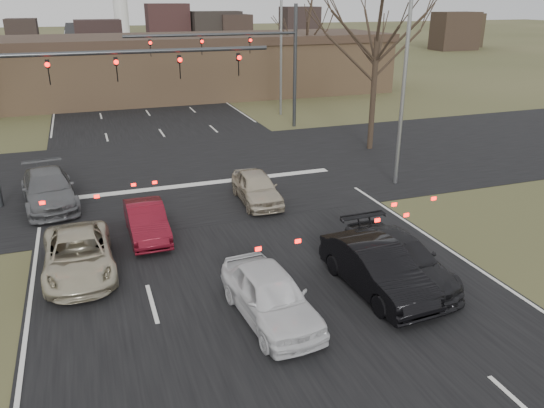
{
  "coord_description": "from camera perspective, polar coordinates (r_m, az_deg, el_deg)",
  "views": [
    {
      "loc": [
        -4.7,
        -10.69,
        8.28
      ],
      "look_at": [
        0.76,
        4.55,
        2.0
      ],
      "focal_mm": 35.0,
      "sensor_mm": 36.0,
      "label": 1
    }
  ],
  "objects": [
    {
      "name": "mast_arm_near",
      "position": [
        23.91,
        -21.28,
        12.1
      ],
      "size": [
        12.12,
        0.24,
        8.0
      ],
      "color": "#383A3D",
      "rests_on": "ground"
    },
    {
      "name": "car_charcoal_sedan",
      "position": [
        17.06,
        13.46,
        -5.79
      ],
      "size": [
        2.07,
        4.87,
        1.4
      ],
      "primitive_type": "imported",
      "rotation": [
        0.0,
        0.0,
        0.02
      ],
      "color": "black",
      "rests_on": "ground"
    },
    {
      "name": "car_red_ahead",
      "position": [
        20.09,
        -13.35,
        -1.78
      ],
      "size": [
        1.37,
        3.84,
        1.26
      ],
      "primitive_type": "imported",
      "rotation": [
        0.0,
        0.0,
        0.01
      ],
      "color": "maroon",
      "rests_on": "ground"
    },
    {
      "name": "road_main",
      "position": [
        71.32,
        -16.27,
        13.74
      ],
      "size": [
        14.0,
        300.0,
        0.02
      ],
      "primitive_type": "cube",
      "color": "black",
      "rests_on": "ground"
    },
    {
      "name": "car_grey_ahead",
      "position": [
        24.45,
        -22.9,
        1.5
      ],
      "size": [
        2.63,
        5.23,
        1.46
      ],
      "primitive_type": "imported",
      "rotation": [
        0.0,
        0.0,
        0.12
      ],
      "color": "slate",
      "rests_on": "ground"
    },
    {
      "name": "streetlight_right_near",
      "position": [
        24.86,
        13.82,
        14.41
      ],
      "size": [
        2.34,
        0.25,
        10.0
      ],
      "color": "gray",
      "rests_on": "ground"
    },
    {
      "name": "car_black_hatch",
      "position": [
        16.27,
        11.21,
        -6.85
      ],
      "size": [
        1.82,
        4.56,
        1.48
      ],
      "primitive_type": "imported",
      "rotation": [
        0.0,
        0.0,
        0.06
      ],
      "color": "black",
      "rests_on": "ground"
    },
    {
      "name": "car_silver_ahead",
      "position": [
        22.89,
        -1.67,
        1.78
      ],
      "size": [
        1.74,
        3.99,
        1.34
      ],
      "primitive_type": "imported",
      "rotation": [
        0.0,
        0.0,
        -0.04
      ],
      "color": "beige",
      "rests_on": "ground"
    },
    {
      "name": "mast_arm_far",
      "position": [
        35.55,
        -1.87,
        15.94
      ],
      "size": [
        11.12,
        0.24,
        8.0
      ],
      "color": "#383A3D",
      "rests_on": "ground"
    },
    {
      "name": "building",
      "position": [
        49.47,
        -12.17,
        14.24
      ],
      "size": [
        42.4,
        10.4,
        5.3
      ],
      "color": "#8F6D4D",
      "rests_on": "ground"
    },
    {
      "name": "tree_right_far",
      "position": [
        49.77,
        3.84,
        19.64
      ],
      "size": [
        5.4,
        5.4,
        9.0
      ],
      "color": "black",
      "rests_on": "ground"
    },
    {
      "name": "ground",
      "position": [
        14.31,
        3.39,
        -14.18
      ],
      "size": [
        360.0,
        360.0,
        0.0
      ],
      "primitive_type": "plane",
      "color": "#404524",
      "rests_on": "ground"
    },
    {
      "name": "car_white_sedan",
      "position": [
        14.67,
        -0.17,
        -9.79
      ],
      "size": [
        2.04,
        4.37,
        1.45
      ],
      "primitive_type": "imported",
      "rotation": [
        0.0,
        0.0,
        0.08
      ],
      "color": "white",
      "rests_on": "ground"
    },
    {
      "name": "road_cross",
      "position": [
        27.39,
        -8.92,
        3.39
      ],
      "size": [
        200.0,
        14.0,
        0.02
      ],
      "primitive_type": "cube",
      "color": "black",
      "rests_on": "ground"
    },
    {
      "name": "streetlight_right_far",
      "position": [
        40.3,
        0.73,
        17.38
      ],
      "size": [
        2.34,
        0.25,
        10.0
      ],
      "color": "gray",
      "rests_on": "ground"
    },
    {
      "name": "car_silver_suv",
      "position": [
        18.08,
        -20.1,
        -5.16
      ],
      "size": [
        2.2,
        4.66,
        1.29
      ],
      "primitive_type": "imported",
      "rotation": [
        0.0,
        0.0,
        0.01
      ],
      "color": "#BFB69B",
      "rests_on": "ground"
    }
  ]
}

